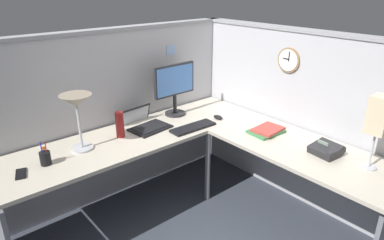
{
  "coord_description": "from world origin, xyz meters",
  "views": [
    {
      "loc": [
        -1.76,
        -1.86,
        1.96
      ],
      "look_at": [
        0.03,
        0.23,
        0.83
      ],
      "focal_mm": 32.09,
      "sensor_mm": 36.0,
      "label": 1
    }
  ],
  "objects_px": {
    "keyboard": "(193,127)",
    "desk_lamp_dome": "(77,105)",
    "laptop": "(143,124)",
    "desk_lamp_paper": "(379,117)",
    "monitor": "(175,86)",
    "cell_phone": "(21,174)",
    "book_stack": "(267,131)",
    "computer_mouse": "(218,117)",
    "pen_cup": "(45,158)",
    "office_phone": "(326,150)",
    "wall_clock": "(289,60)",
    "thermos_flask": "(120,125)"
  },
  "relations": [
    {
      "from": "keyboard",
      "to": "desk_lamp_dome",
      "type": "distance_m",
      "value": 1.02
    },
    {
      "from": "laptop",
      "to": "desk_lamp_paper",
      "type": "height_order",
      "value": "desk_lamp_paper"
    },
    {
      "from": "monitor",
      "to": "keyboard",
      "type": "height_order",
      "value": "monitor"
    },
    {
      "from": "cell_phone",
      "to": "desk_lamp_paper",
      "type": "distance_m",
      "value": 2.44
    },
    {
      "from": "desk_lamp_dome",
      "to": "monitor",
      "type": "bearing_deg",
      "value": 6.65
    },
    {
      "from": "laptop",
      "to": "book_stack",
      "type": "xyz_separation_m",
      "value": [
        0.73,
        -0.82,
        -0.0
      ]
    },
    {
      "from": "monitor",
      "to": "cell_phone",
      "type": "distance_m",
      "value": 1.53
    },
    {
      "from": "computer_mouse",
      "to": "pen_cup",
      "type": "distance_m",
      "value": 1.56
    },
    {
      "from": "computer_mouse",
      "to": "pen_cup",
      "type": "xyz_separation_m",
      "value": [
        -1.55,
        0.18,
        0.04
      ]
    },
    {
      "from": "office_phone",
      "to": "monitor",
      "type": "bearing_deg",
      "value": 104.06
    },
    {
      "from": "monitor",
      "to": "office_phone",
      "type": "bearing_deg",
      "value": -75.94
    },
    {
      "from": "laptop",
      "to": "wall_clock",
      "type": "distance_m",
      "value": 1.41
    },
    {
      "from": "keyboard",
      "to": "computer_mouse",
      "type": "relative_size",
      "value": 4.13
    },
    {
      "from": "keyboard",
      "to": "book_stack",
      "type": "bearing_deg",
      "value": -47.44
    },
    {
      "from": "cell_phone",
      "to": "desk_lamp_paper",
      "type": "relative_size",
      "value": 0.27
    },
    {
      "from": "monitor",
      "to": "computer_mouse",
      "type": "bearing_deg",
      "value": -56.43
    },
    {
      "from": "keyboard",
      "to": "thermos_flask",
      "type": "relative_size",
      "value": 1.95
    },
    {
      "from": "desk_lamp_dome",
      "to": "thermos_flask",
      "type": "bearing_deg",
      "value": 0.9
    },
    {
      "from": "laptop",
      "to": "thermos_flask",
      "type": "height_order",
      "value": "thermos_flask"
    },
    {
      "from": "wall_clock",
      "to": "desk_lamp_dome",
      "type": "bearing_deg",
      "value": 158.02
    },
    {
      "from": "thermos_flask",
      "to": "wall_clock",
      "type": "relative_size",
      "value": 1.0
    },
    {
      "from": "laptop",
      "to": "computer_mouse",
      "type": "distance_m",
      "value": 0.71
    },
    {
      "from": "computer_mouse",
      "to": "book_stack",
      "type": "bearing_deg",
      "value": -79.56
    },
    {
      "from": "cell_phone",
      "to": "book_stack",
      "type": "distance_m",
      "value": 1.94
    },
    {
      "from": "cell_phone",
      "to": "desk_lamp_paper",
      "type": "bearing_deg",
      "value": -21.17
    },
    {
      "from": "laptop",
      "to": "thermos_flask",
      "type": "distance_m",
      "value": 0.29
    },
    {
      "from": "monitor",
      "to": "pen_cup",
      "type": "bearing_deg",
      "value": -172.1
    },
    {
      "from": "pen_cup",
      "to": "desk_lamp_paper",
      "type": "bearing_deg",
      "value": -41.63
    },
    {
      "from": "keyboard",
      "to": "book_stack",
      "type": "relative_size",
      "value": 1.44
    },
    {
      "from": "monitor",
      "to": "book_stack",
      "type": "xyz_separation_m",
      "value": [
        0.33,
        -0.86,
        -0.27
      ]
    },
    {
      "from": "book_stack",
      "to": "keyboard",
      "type": "bearing_deg",
      "value": 131.05
    },
    {
      "from": "cell_phone",
      "to": "office_phone",
      "type": "xyz_separation_m",
      "value": [
        1.84,
        -1.2,
        0.03
      ]
    },
    {
      "from": "book_stack",
      "to": "wall_clock",
      "type": "distance_m",
      "value": 0.65
    },
    {
      "from": "wall_clock",
      "to": "desk_lamp_paper",
      "type": "bearing_deg",
      "value": -105.9
    },
    {
      "from": "computer_mouse",
      "to": "desk_lamp_paper",
      "type": "bearing_deg",
      "value": -83.17
    },
    {
      "from": "cell_phone",
      "to": "monitor",
      "type": "bearing_deg",
      "value": 25.14
    },
    {
      "from": "laptop",
      "to": "cell_phone",
      "type": "xyz_separation_m",
      "value": [
        -1.09,
        -0.17,
        -0.02
      ]
    },
    {
      "from": "monitor",
      "to": "computer_mouse",
      "type": "distance_m",
      "value": 0.51
    },
    {
      "from": "desk_lamp_dome",
      "to": "wall_clock",
      "type": "xyz_separation_m",
      "value": [
        1.67,
        -0.67,
        0.21
      ]
    },
    {
      "from": "monitor",
      "to": "laptop",
      "type": "xyz_separation_m",
      "value": [
        -0.4,
        -0.04,
        -0.27
      ]
    },
    {
      "from": "computer_mouse",
      "to": "desk_lamp_dome",
      "type": "bearing_deg",
      "value": 169.12
    },
    {
      "from": "laptop",
      "to": "thermos_flask",
      "type": "bearing_deg",
      "value": -165.79
    },
    {
      "from": "keyboard",
      "to": "wall_clock",
      "type": "relative_size",
      "value": 1.95
    },
    {
      "from": "pen_cup",
      "to": "cell_phone",
      "type": "bearing_deg",
      "value": -171.15
    },
    {
      "from": "pen_cup",
      "to": "wall_clock",
      "type": "xyz_separation_m",
      "value": [
        1.97,
        -0.61,
        0.53
      ]
    },
    {
      "from": "thermos_flask",
      "to": "book_stack",
      "type": "relative_size",
      "value": 0.74
    },
    {
      "from": "monitor",
      "to": "cell_phone",
      "type": "bearing_deg",
      "value": -171.98
    },
    {
      "from": "pen_cup",
      "to": "cell_phone",
      "type": "xyz_separation_m",
      "value": [
        -0.18,
        -0.03,
        -0.05
      ]
    },
    {
      "from": "keyboard",
      "to": "wall_clock",
      "type": "height_order",
      "value": "wall_clock"
    },
    {
      "from": "pen_cup",
      "to": "book_stack",
      "type": "height_order",
      "value": "pen_cup"
    }
  ]
}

